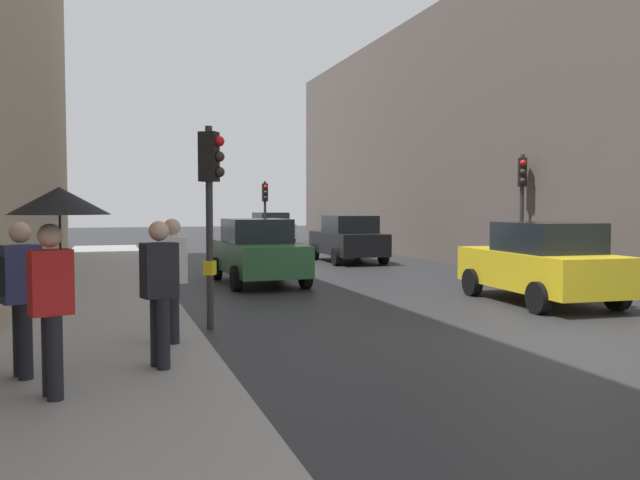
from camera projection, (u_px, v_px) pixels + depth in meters
ground_plane at (572, 346)px, 9.77m from camera, size 120.00×120.00×0.00m
sidewalk_kerb at (104, 304)px, 13.35m from camera, size 2.90×40.00×0.16m
building_facade_right at (543, 142)px, 27.88m from camera, size 12.00×30.54×9.77m
traffic_light_mid_street at (522, 193)px, 19.01m from camera, size 0.37×0.44×3.62m
traffic_light_far_median at (265, 203)px, 30.40m from camera, size 0.25×0.43×3.28m
traffic_light_near_right at (211, 189)px, 11.02m from camera, size 0.44×0.37×3.46m
car_yellow_taxi at (541, 263)px, 14.07m from camera, size 2.22×4.30×1.76m
car_dark_suv at (348, 239)px, 24.40m from camera, size 2.08×4.23×1.76m
car_white_compact at (270, 228)px, 36.87m from camera, size 2.22×4.30×1.76m
car_green_estate at (258, 251)px, 17.65m from camera, size 2.08×4.23×1.76m
pedestrian_with_umbrella at (57, 232)px, 6.53m from camera, size 1.00×1.00×2.14m
pedestrian_with_black_backpack at (169, 273)px, 9.21m from camera, size 0.61×0.36×1.77m
pedestrian_with_grey_backpack at (17, 290)px, 7.28m from camera, size 0.66×0.47×1.77m
pedestrian_in_dark_coat at (159, 288)px, 7.76m from camera, size 0.46×0.37×1.77m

